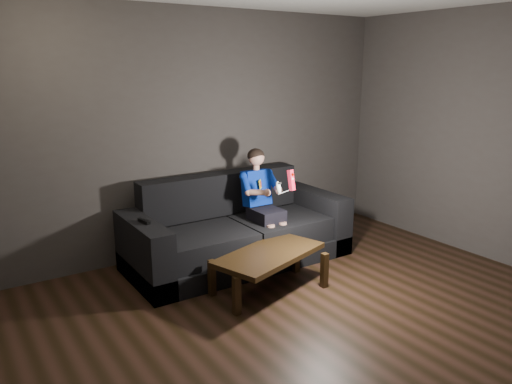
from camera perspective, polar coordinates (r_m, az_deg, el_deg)
floor at (r=4.12m, az=10.61°, el=-16.43°), size 5.00×5.00×0.00m
back_wall at (r=5.65m, az=-6.63°, el=6.72°), size 5.00×0.04×2.70m
sofa at (r=5.43m, az=-2.18°, el=-4.90°), size 2.38×1.03×0.92m
child at (r=5.38m, az=0.65°, el=-0.14°), size 0.44×0.54×1.07m
wii_remote_red at (r=5.05m, az=4.05°, el=1.37°), size 0.07×0.09×0.22m
nunchuk_white at (r=4.98m, az=2.59°, el=0.52°), size 0.07×0.09×0.13m
wii_remote_black at (r=4.80m, az=-12.68°, el=-3.28°), size 0.07×0.17×0.03m
coffee_table at (r=4.71m, az=1.52°, el=-7.46°), size 1.20×0.85×0.39m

